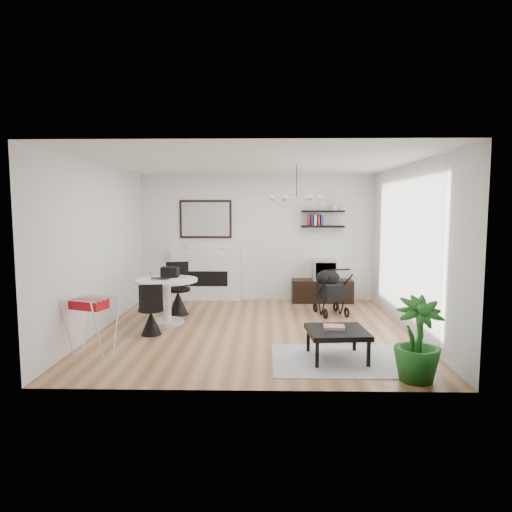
{
  "coord_description": "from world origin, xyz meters",
  "views": [
    {
      "loc": [
        0.2,
        -7.3,
        1.99
      ],
      "look_at": [
        0.03,
        0.4,
        1.18
      ],
      "focal_mm": 32.0,
      "sensor_mm": 36.0,
      "label": 1
    }
  ],
  "objects_px": {
    "tv_console": "(322,291)",
    "potted_plant": "(418,340)",
    "crt_tv": "(325,270)",
    "fireplace": "(206,269)",
    "dining_table": "(167,294)",
    "coffee_table": "(337,333)",
    "stroller": "(330,293)",
    "drying_rack": "(92,325)"
  },
  "relations": [
    {
      "from": "drying_rack",
      "to": "coffee_table",
      "type": "relative_size",
      "value": 0.98
    },
    {
      "from": "fireplace",
      "to": "crt_tv",
      "type": "bearing_deg",
      "value": -3.6
    },
    {
      "from": "dining_table",
      "to": "drying_rack",
      "type": "bearing_deg",
      "value": -110.29
    },
    {
      "from": "dining_table",
      "to": "potted_plant",
      "type": "xyz_separation_m",
      "value": [
        3.45,
        -2.56,
        -0.02
      ]
    },
    {
      "from": "fireplace",
      "to": "stroller",
      "type": "bearing_deg",
      "value": -26.73
    },
    {
      "from": "stroller",
      "to": "potted_plant",
      "type": "xyz_separation_m",
      "value": [
        0.54,
        -3.33,
        0.09
      ]
    },
    {
      "from": "fireplace",
      "to": "potted_plant",
      "type": "relative_size",
      "value": 2.22
    },
    {
      "from": "coffee_table",
      "to": "potted_plant",
      "type": "relative_size",
      "value": 0.84
    },
    {
      "from": "crt_tv",
      "to": "drying_rack",
      "type": "bearing_deg",
      "value": -134.89
    },
    {
      "from": "fireplace",
      "to": "tv_console",
      "type": "height_order",
      "value": "fireplace"
    },
    {
      "from": "crt_tv",
      "to": "potted_plant",
      "type": "bearing_deg",
      "value": -83.51
    },
    {
      "from": "stroller",
      "to": "potted_plant",
      "type": "relative_size",
      "value": 0.95
    },
    {
      "from": "stroller",
      "to": "coffee_table",
      "type": "bearing_deg",
      "value": -109.56
    },
    {
      "from": "drying_rack",
      "to": "dining_table",
      "type": "bearing_deg",
      "value": 89.22
    },
    {
      "from": "fireplace",
      "to": "potted_plant",
      "type": "distance_m",
      "value": 5.51
    },
    {
      "from": "fireplace",
      "to": "coffee_table",
      "type": "bearing_deg",
      "value": -59.94
    },
    {
      "from": "crt_tv",
      "to": "potted_plant",
      "type": "distance_m",
      "value": 4.47
    },
    {
      "from": "crt_tv",
      "to": "potted_plant",
      "type": "height_order",
      "value": "potted_plant"
    },
    {
      "from": "fireplace",
      "to": "stroller",
      "type": "height_order",
      "value": "fireplace"
    },
    {
      "from": "fireplace",
      "to": "drying_rack",
      "type": "distance_m",
      "value": 3.91
    },
    {
      "from": "tv_console",
      "to": "stroller",
      "type": "bearing_deg",
      "value": -89.43
    },
    {
      "from": "crt_tv",
      "to": "stroller",
      "type": "relative_size",
      "value": 0.53
    },
    {
      "from": "coffee_table",
      "to": "fireplace",
      "type": "bearing_deg",
      "value": 120.06
    },
    {
      "from": "dining_table",
      "to": "drying_rack",
      "type": "height_order",
      "value": "drying_rack"
    },
    {
      "from": "crt_tv",
      "to": "drying_rack",
      "type": "relative_size",
      "value": 0.61
    },
    {
      "from": "tv_console",
      "to": "dining_table",
      "type": "distance_m",
      "value": 3.46
    },
    {
      "from": "tv_console",
      "to": "coffee_table",
      "type": "distance_m",
      "value": 3.71
    },
    {
      "from": "stroller",
      "to": "coffee_table",
      "type": "distance_m",
      "value": 2.61
    },
    {
      "from": "crt_tv",
      "to": "coffee_table",
      "type": "distance_m",
      "value": 3.73
    },
    {
      "from": "dining_table",
      "to": "coffee_table",
      "type": "relative_size",
      "value": 1.3
    },
    {
      "from": "potted_plant",
      "to": "coffee_table",
      "type": "bearing_deg",
      "value": 137.79
    },
    {
      "from": "crt_tv",
      "to": "drying_rack",
      "type": "distance_m",
      "value": 5.09
    },
    {
      "from": "tv_console",
      "to": "coffee_table",
      "type": "bearing_deg",
      "value": -93.97
    },
    {
      "from": "potted_plant",
      "to": "tv_console",
      "type": "bearing_deg",
      "value": 97.06
    },
    {
      "from": "tv_console",
      "to": "drying_rack",
      "type": "distance_m",
      "value": 5.05
    },
    {
      "from": "crt_tv",
      "to": "fireplace",
      "type": "bearing_deg",
      "value": 176.4
    },
    {
      "from": "tv_console",
      "to": "potted_plant",
      "type": "relative_size",
      "value": 1.31
    },
    {
      "from": "potted_plant",
      "to": "crt_tv",
      "type": "bearing_deg",
      "value": 96.49
    },
    {
      "from": "crt_tv",
      "to": "dining_table",
      "type": "xyz_separation_m",
      "value": [
        -2.95,
        -1.87,
        -0.18
      ]
    },
    {
      "from": "tv_console",
      "to": "coffee_table",
      "type": "xyz_separation_m",
      "value": [
        -0.26,
        -3.7,
        0.12
      ]
    },
    {
      "from": "crt_tv",
      "to": "coffee_table",
      "type": "relative_size",
      "value": 0.6
    },
    {
      "from": "coffee_table",
      "to": "dining_table",
      "type": "bearing_deg",
      "value": 145.3
    }
  ]
}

